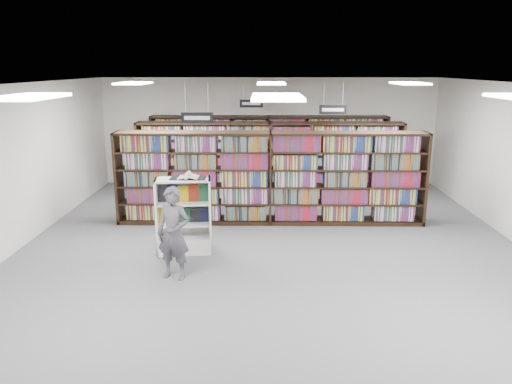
{
  "coord_description": "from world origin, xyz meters",
  "views": [
    {
      "loc": [
        -0.16,
        -9.07,
        3.52
      ],
      "look_at": [
        -0.31,
        0.5,
        1.1
      ],
      "focal_mm": 35.0,
      "sensor_mm": 36.0,
      "label": 1
    }
  ],
  "objects_px": {
    "endcap_display": "(184,227)",
    "shopper": "(173,233)",
    "open_book": "(188,177)",
    "bookshelf_row_near": "(270,178)"
  },
  "relations": [
    {
      "from": "endcap_display",
      "to": "shopper",
      "type": "bearing_deg",
      "value": -95.54
    },
    {
      "from": "bookshelf_row_near",
      "to": "endcap_display",
      "type": "relative_size",
      "value": 4.79
    },
    {
      "from": "open_book",
      "to": "shopper",
      "type": "xyz_separation_m",
      "value": [
        -0.08,
        -1.27,
        -0.7
      ]
    },
    {
      "from": "bookshelf_row_near",
      "to": "endcap_display",
      "type": "height_order",
      "value": "bookshelf_row_near"
    },
    {
      "from": "endcap_display",
      "to": "shopper",
      "type": "relative_size",
      "value": 0.92
    },
    {
      "from": "open_book",
      "to": "shopper",
      "type": "bearing_deg",
      "value": -92.02
    },
    {
      "from": "endcap_display",
      "to": "open_book",
      "type": "bearing_deg",
      "value": -5.2
    },
    {
      "from": "open_book",
      "to": "shopper",
      "type": "relative_size",
      "value": 0.43
    },
    {
      "from": "endcap_display",
      "to": "shopper",
      "type": "height_order",
      "value": "shopper"
    },
    {
      "from": "bookshelf_row_near",
      "to": "endcap_display",
      "type": "xyz_separation_m",
      "value": [
        -1.69,
        -1.89,
        -0.56
      ]
    }
  ]
}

